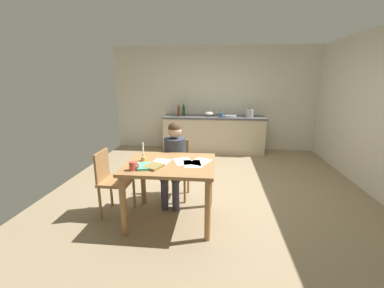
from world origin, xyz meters
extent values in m
cube|color=#937F60|center=(0.00, 0.00, -0.02)|extent=(5.20, 5.20, 0.04)
cube|color=beige|center=(0.00, 2.60, 1.30)|extent=(5.20, 0.12, 2.60)
cube|color=beige|center=(0.00, 2.24, 0.43)|extent=(2.47, 0.60, 0.86)
cube|color=#4C4C51|center=(0.00, 2.24, 0.88)|extent=(2.51, 0.64, 0.04)
cube|color=#9E7042|center=(-0.48, -1.05, 0.76)|extent=(1.10, 0.92, 0.04)
cylinder|color=#9E7042|center=(-0.97, -1.45, 0.37)|extent=(0.07, 0.07, 0.74)
cylinder|color=#9E7042|center=(0.01, -1.45, 0.37)|extent=(0.07, 0.07, 0.74)
cylinder|color=#9E7042|center=(-0.97, -0.66, 0.37)|extent=(0.07, 0.07, 0.74)
cylinder|color=#9E7042|center=(0.01, -0.66, 0.37)|extent=(0.07, 0.07, 0.74)
cube|color=#9E7042|center=(-0.53, -0.42, 0.48)|extent=(0.41, 0.41, 0.04)
cube|color=#9E7042|center=(-0.52, -0.23, 0.69)|extent=(0.36, 0.04, 0.40)
cylinder|color=#9E7042|center=(-0.70, -0.58, 0.23)|extent=(0.04, 0.04, 0.47)
cylinder|color=#9E7042|center=(-0.36, -0.59, 0.23)|extent=(0.04, 0.04, 0.47)
cylinder|color=#9E7042|center=(-0.69, -0.24, 0.23)|extent=(0.04, 0.04, 0.47)
cylinder|color=#9E7042|center=(-0.35, -0.25, 0.23)|extent=(0.04, 0.04, 0.47)
cylinder|color=#333842|center=(-0.53, -0.44, 0.70)|extent=(0.33, 0.33, 0.50)
sphere|color=#D8AD8C|center=(-0.53, -0.44, 1.06)|extent=(0.20, 0.20, 0.20)
sphere|color=#473323|center=(-0.53, -0.44, 1.10)|extent=(0.19, 0.19, 0.19)
cylinder|color=#383847|center=(-0.62, -0.62, 0.45)|extent=(0.14, 0.38, 0.13)
cylinder|color=#383847|center=(-0.62, -0.81, 0.23)|extent=(0.10, 0.10, 0.45)
cylinder|color=#383847|center=(-0.46, -0.63, 0.45)|extent=(0.14, 0.38, 0.13)
cylinder|color=#383847|center=(-0.46, -0.82, 0.23)|extent=(0.10, 0.10, 0.45)
cube|color=#9E7042|center=(-1.23, -0.99, 0.47)|extent=(0.41, 0.41, 0.04)
cube|color=#9E7042|center=(-1.42, -0.99, 0.68)|extent=(0.04, 0.36, 0.40)
cylinder|color=#9E7042|center=(-1.06, -1.16, 0.23)|extent=(0.04, 0.04, 0.46)
cylinder|color=#9E7042|center=(-1.06, -0.82, 0.23)|extent=(0.04, 0.04, 0.46)
cylinder|color=#9E7042|center=(-1.40, -1.16, 0.23)|extent=(0.04, 0.04, 0.46)
cylinder|color=#9E7042|center=(-1.40, -0.82, 0.23)|extent=(0.04, 0.04, 0.46)
cylinder|color=#D84C3F|center=(-0.86, -1.35, 0.83)|extent=(0.08, 0.08, 0.10)
torus|color=#D84C3F|center=(-0.82, -1.35, 0.84)|extent=(0.07, 0.01, 0.07)
cylinder|color=gold|center=(-0.84, -1.00, 0.81)|extent=(0.06, 0.06, 0.05)
cylinder|color=white|center=(-0.84, -1.00, 0.93)|extent=(0.02, 0.02, 0.19)
cube|color=olive|center=(-0.64, -1.24, 0.80)|extent=(0.25, 0.28, 0.03)
cube|color=#55BD9C|center=(-0.75, -1.25, 0.80)|extent=(0.22, 0.27, 0.03)
cube|color=white|center=(-0.61, -1.05, 0.78)|extent=(0.26, 0.33, 0.00)
cube|color=white|center=(-0.33, -0.98, 0.78)|extent=(0.30, 0.35, 0.00)
cube|color=white|center=(-0.11, -0.97, 0.78)|extent=(0.31, 0.35, 0.00)
cube|color=white|center=(-0.20, -1.06, 0.78)|extent=(0.26, 0.33, 0.00)
cylinder|color=#B2B7BC|center=(0.37, 2.24, 0.92)|extent=(0.36, 0.36, 0.04)
cylinder|color=silver|center=(0.37, 2.40, 1.02)|extent=(0.02, 0.02, 0.24)
cylinder|color=#593319|center=(-0.87, 2.16, 1.01)|extent=(0.08, 0.08, 0.23)
cylinder|color=#593319|center=(-0.87, 2.16, 1.16)|extent=(0.04, 0.04, 0.06)
cylinder|color=#194C23|center=(-0.77, 2.32, 1.02)|extent=(0.07, 0.07, 0.23)
cylinder|color=#194C23|center=(-0.77, 2.32, 1.16)|extent=(0.03, 0.03, 0.06)
ellipsoid|color=white|center=(-0.12, 2.31, 0.96)|extent=(0.26, 0.26, 0.12)
cylinder|color=#B7BABF|center=(0.87, 2.24, 0.99)|extent=(0.18, 0.18, 0.18)
cone|color=#262628|center=(0.87, 2.24, 1.10)|extent=(0.11, 0.11, 0.04)
cylinder|color=silver|center=(0.05, 2.39, 0.90)|extent=(0.06, 0.06, 0.00)
cylinder|color=silver|center=(0.05, 2.39, 0.94)|extent=(0.01, 0.01, 0.07)
cone|color=silver|center=(0.05, 2.39, 1.01)|extent=(0.07, 0.07, 0.08)
cylinder|color=silver|center=(-0.05, 2.39, 0.90)|extent=(0.06, 0.06, 0.00)
cylinder|color=silver|center=(-0.05, 2.39, 0.94)|extent=(0.01, 0.01, 0.07)
cone|color=silver|center=(-0.05, 2.39, 1.01)|extent=(0.07, 0.07, 0.08)
cylinder|color=silver|center=(-0.18, 2.39, 0.90)|extent=(0.06, 0.06, 0.00)
cylinder|color=silver|center=(-0.18, 2.39, 0.94)|extent=(0.01, 0.01, 0.07)
cone|color=silver|center=(-0.18, 2.39, 1.01)|extent=(0.07, 0.07, 0.08)
cylinder|color=#33598C|center=(0.18, 2.09, 0.95)|extent=(0.09, 0.09, 0.10)
torus|color=#33598C|center=(0.22, 2.09, 0.96)|extent=(0.07, 0.01, 0.07)
camera|label=1|loc=(0.09, -3.97, 1.80)|focal=23.38mm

